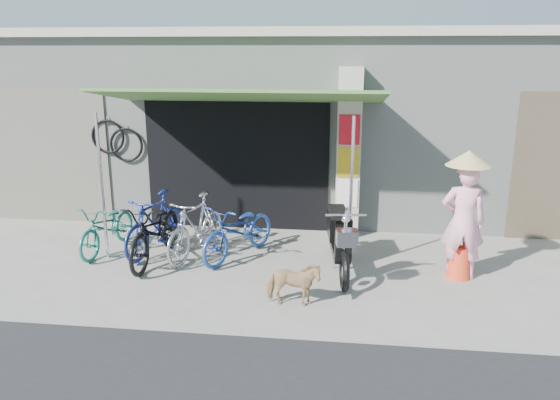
# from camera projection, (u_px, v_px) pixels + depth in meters

# --- Properties ---
(ground) EXTENTS (80.00, 80.00, 0.00)m
(ground) POSITION_uv_depth(u_px,v_px,m) (285.00, 286.00, 7.83)
(ground) COLOR gray
(ground) RESTS_ON ground
(bicycle_shop) EXTENTS (12.30, 5.30, 3.66)m
(bicycle_shop) POSITION_uv_depth(u_px,v_px,m) (311.00, 116.00, 12.22)
(bicycle_shop) COLOR #A3A9A1
(bicycle_shop) RESTS_ON ground
(shop_pillar) EXTENTS (0.42, 0.44, 3.00)m
(shop_pillar) POSITION_uv_depth(u_px,v_px,m) (349.00, 153.00, 9.68)
(shop_pillar) COLOR #BCB3A0
(shop_pillar) RESTS_ON ground
(awning) EXTENTS (4.60, 1.88, 2.72)m
(awning) POSITION_uv_depth(u_px,v_px,m) (242.00, 98.00, 8.83)
(awning) COLOR #416B30
(awning) RESTS_ON ground
(neighbour_left) EXTENTS (2.60, 0.06, 2.60)m
(neighbour_left) POSITION_uv_depth(u_px,v_px,m) (44.00, 156.00, 10.55)
(neighbour_left) COLOR #6B665B
(neighbour_left) RESTS_ON ground
(bike_teal) EXTENTS (0.76, 1.65, 0.84)m
(bike_teal) POSITION_uv_depth(u_px,v_px,m) (108.00, 227.00, 9.09)
(bike_teal) COLOR #1A7762
(bike_teal) RESTS_ON ground
(bike_blue) EXTENTS (0.90, 1.75, 1.01)m
(bike_blue) POSITION_uv_depth(u_px,v_px,m) (156.00, 223.00, 9.00)
(bike_blue) COLOR navy
(bike_blue) RESTS_ON ground
(bike_black) EXTENTS (0.75, 1.92, 1.00)m
(bike_black) POSITION_uv_depth(u_px,v_px,m) (156.00, 231.00, 8.64)
(bike_black) COLOR black
(bike_black) RESTS_ON ground
(bike_silver) EXTENTS (0.92, 1.77, 1.03)m
(bike_silver) POSITION_uv_depth(u_px,v_px,m) (196.00, 227.00, 8.82)
(bike_silver) COLOR silver
(bike_silver) RESTS_ON ground
(bike_navy) EXTENTS (1.34, 1.85, 0.92)m
(bike_navy) POSITION_uv_depth(u_px,v_px,m) (239.00, 230.00, 8.80)
(bike_navy) COLOR #214599
(bike_navy) RESTS_ON ground
(street_dog) EXTENTS (0.73, 0.34, 0.62)m
(street_dog) POSITION_uv_depth(u_px,v_px,m) (293.00, 284.00, 7.14)
(street_dog) COLOR tan
(street_dog) RESTS_ON ground
(moped) EXTENTS (0.58, 1.97, 1.12)m
(moped) POSITION_uv_depth(u_px,v_px,m) (339.00, 238.00, 8.28)
(moped) COLOR black
(moped) RESTS_ON ground
(nun) EXTENTS (0.66, 0.64, 1.91)m
(nun) POSITION_uv_depth(u_px,v_px,m) (463.00, 217.00, 7.90)
(nun) COLOR #FFABC0
(nun) RESTS_ON ground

